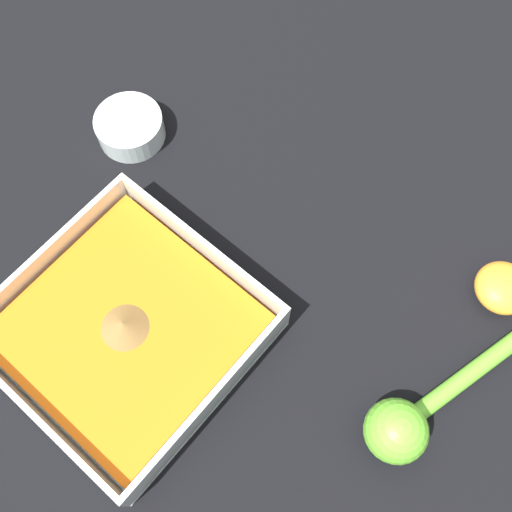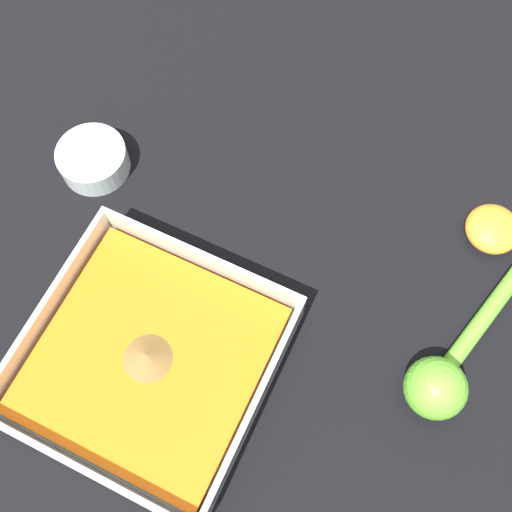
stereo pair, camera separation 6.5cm
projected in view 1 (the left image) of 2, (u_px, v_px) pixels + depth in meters
ground_plane at (144, 336)px, 0.64m from camera, size 4.00×4.00×0.00m
square_dish at (128, 331)px, 0.62m from camera, size 0.24×0.24×0.06m
spice_bowl at (130, 128)px, 0.73m from camera, size 0.08×0.08×0.03m
lemon_squeezer at (410, 420)px, 0.58m from camera, size 0.09×0.21×0.06m
lemon_half at (503, 288)px, 0.65m from camera, size 0.06×0.06×0.03m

